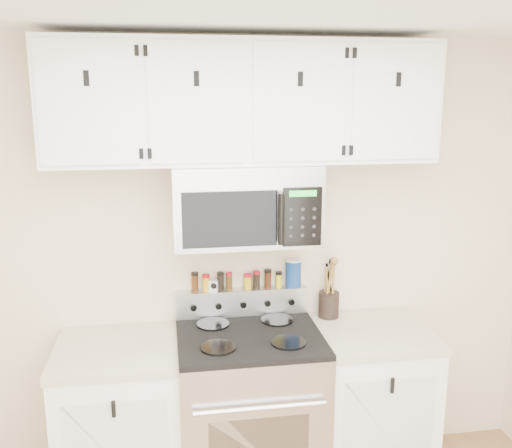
# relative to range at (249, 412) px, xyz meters

# --- Properties ---
(back_wall) EXTENTS (3.50, 0.01, 2.50)m
(back_wall) POSITION_rel_range_xyz_m (0.00, 0.32, 0.76)
(back_wall) COLOR beige
(back_wall) RESTS_ON floor
(range) EXTENTS (0.76, 0.65, 1.10)m
(range) POSITION_rel_range_xyz_m (0.00, 0.00, 0.00)
(range) COLOR #B7B7BA
(range) RESTS_ON floor
(base_cabinet_left) EXTENTS (0.64, 0.62, 0.92)m
(base_cabinet_left) POSITION_rel_range_xyz_m (-0.69, 0.02, -0.03)
(base_cabinet_left) COLOR white
(base_cabinet_left) RESTS_ON floor
(base_cabinet_right) EXTENTS (0.64, 0.62, 0.92)m
(base_cabinet_right) POSITION_rel_range_xyz_m (0.69, 0.02, -0.03)
(base_cabinet_right) COLOR white
(base_cabinet_right) RESTS_ON floor
(microwave) EXTENTS (0.76, 0.44, 0.42)m
(microwave) POSITION_rel_range_xyz_m (0.00, 0.13, 1.14)
(microwave) COLOR #9E9EA3
(microwave) RESTS_ON back_wall
(upper_cabinets) EXTENTS (2.00, 0.35, 0.62)m
(upper_cabinets) POSITION_rel_range_xyz_m (-0.00, 0.15, 1.66)
(upper_cabinets) COLOR white
(upper_cabinets) RESTS_ON back_wall
(utensil_crock) EXTENTS (0.12, 0.12, 0.35)m
(utensil_crock) POSITION_rel_range_xyz_m (0.50, 0.23, 0.52)
(utensil_crock) COLOR black
(utensil_crock) RESTS_ON base_cabinet_right
(kitchen_timer) EXTENTS (0.07, 0.06, 0.07)m
(kitchen_timer) POSITION_rel_range_xyz_m (-0.16, 0.28, 0.65)
(kitchen_timer) COLOR silver
(kitchen_timer) RESTS_ON range
(salt_canister) EXTENTS (0.09, 0.09, 0.17)m
(salt_canister) POSITION_rel_range_xyz_m (0.30, 0.28, 0.70)
(salt_canister) COLOR navy
(salt_canister) RESTS_ON range
(spice_jar_0) EXTENTS (0.04, 0.04, 0.11)m
(spice_jar_0) POSITION_rel_range_xyz_m (-0.27, 0.28, 0.67)
(spice_jar_0) COLOR #3E210F
(spice_jar_0) RESTS_ON range
(spice_jar_1) EXTENTS (0.04, 0.04, 0.10)m
(spice_jar_1) POSITION_rel_range_xyz_m (-0.20, 0.28, 0.66)
(spice_jar_1) COLOR gold
(spice_jar_1) RESTS_ON range
(spice_jar_2) EXTENTS (0.04, 0.04, 0.11)m
(spice_jar_2) POSITION_rel_range_xyz_m (-0.12, 0.28, 0.67)
(spice_jar_2) COLOR black
(spice_jar_2) RESTS_ON range
(spice_jar_3) EXTENTS (0.04, 0.04, 0.10)m
(spice_jar_3) POSITION_rel_range_xyz_m (-0.07, 0.28, 0.67)
(spice_jar_3) COLOR #462E10
(spice_jar_3) RESTS_ON range
(spice_jar_4) EXTENTS (0.05, 0.05, 0.09)m
(spice_jar_4) POSITION_rel_range_xyz_m (0.03, 0.28, 0.66)
(spice_jar_4) COLOR gold
(spice_jar_4) RESTS_ON range
(spice_jar_5) EXTENTS (0.04, 0.04, 0.10)m
(spice_jar_5) POSITION_rel_range_xyz_m (0.08, 0.28, 0.67)
(spice_jar_5) COLOR black
(spice_jar_5) RESTS_ON range
(spice_jar_6) EXTENTS (0.04, 0.04, 0.11)m
(spice_jar_6) POSITION_rel_range_xyz_m (0.15, 0.28, 0.67)
(spice_jar_6) COLOR #3B1C0E
(spice_jar_6) RESTS_ON range
(spice_jar_7) EXTENTS (0.04, 0.04, 0.09)m
(spice_jar_7) POSITION_rel_range_xyz_m (0.22, 0.28, 0.66)
(spice_jar_7) COLOR gold
(spice_jar_7) RESTS_ON range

